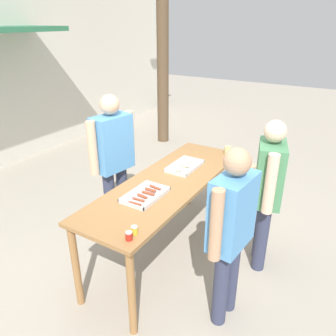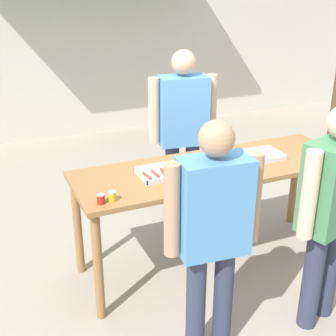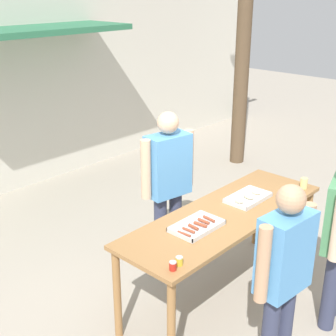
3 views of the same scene
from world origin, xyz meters
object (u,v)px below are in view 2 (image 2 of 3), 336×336
food_tray_sausages (169,172)px  condiment_jar_ketchup (112,196)px  food_tray_buns (255,157)px  person_customer_with_cup (331,203)px  beer_cup (336,152)px  condiment_jar_mustard (101,199)px  person_customer_holding_hotdog (213,225)px  person_server_behind_table (183,124)px

food_tray_sausages → condiment_jar_ketchup: 0.62m
food_tray_sausages → food_tray_buns: (0.81, -0.00, 0.00)m
person_customer_with_cup → beer_cup: bearing=-149.6°
condiment_jar_mustard → person_customer_with_cup: (1.43, -0.70, 0.00)m
food_tray_sausages → person_customer_holding_hotdog: bearing=-96.2°
person_customer_holding_hotdog → condiment_jar_mustard: bearing=-44.5°
condiment_jar_ketchup → person_server_behind_table: person_server_behind_table is taller
food_tray_sausages → person_server_behind_table: size_ratio=0.27×
person_server_behind_table → person_customer_holding_hotdog: person_server_behind_table is taller
food_tray_buns → person_server_behind_table: size_ratio=0.27×
food_tray_buns → condiment_jar_mustard: condiment_jar_mustard is taller
beer_cup → condiment_jar_ketchup: bearing=-180.0°
person_customer_holding_hotdog → condiment_jar_ketchup: bearing=-49.6°
food_tray_sausages → person_customer_with_cup: person_customer_with_cup is taller
person_server_behind_table → food_tray_sausages: bearing=-112.4°
person_server_behind_table → person_customer_holding_hotdog: size_ratio=1.06×
condiment_jar_mustard → person_customer_with_cup: size_ratio=0.04×
person_customer_holding_hotdog → beer_cup: bearing=-151.7°
condiment_jar_ketchup → person_customer_with_cup: person_customer_with_cup is taller
beer_cup → food_tray_sausages: bearing=169.3°
condiment_jar_ketchup → beer_cup: size_ratio=0.63×
condiment_jar_mustard → food_tray_sausages: bearing=24.2°
food_tray_sausages → condiment_jar_ketchup: condiment_jar_ketchup is taller
person_server_behind_table → person_customer_with_cup: person_server_behind_table is taller
condiment_jar_mustard → condiment_jar_ketchup: same height
food_tray_sausages → person_customer_with_cup: size_ratio=0.29×
condiment_jar_ketchup → beer_cup: bearing=0.0°
condiment_jar_ketchup → person_customer_holding_hotdog: person_customer_holding_hotdog is taller
condiment_jar_mustard → condiment_jar_ketchup: size_ratio=1.00×
condiment_jar_ketchup → person_customer_holding_hotdog: bearing=-55.2°
food_tray_buns → condiment_jar_mustard: 1.48m
person_server_behind_table → person_customer_with_cup: (0.28, -1.81, -0.06)m
food_tray_sausages → food_tray_buns: bearing=-0.1°
food_tray_buns → beer_cup: size_ratio=4.23×
condiment_jar_mustard → person_customer_with_cup: 1.59m
condiment_jar_mustard → person_customer_holding_hotdog: 0.84m
condiment_jar_ketchup → person_server_behind_table: (1.07, 1.11, 0.07)m
person_server_behind_table → condiment_jar_mustard: bearing=-126.6°
condiment_jar_mustard → condiment_jar_ketchup: (0.08, 0.01, 0.00)m
person_customer_holding_hotdog → person_customer_with_cup: (0.89, -0.05, -0.01)m
food_tray_buns → person_server_behind_table: person_server_behind_table is taller
food_tray_sausages → beer_cup: (1.46, -0.28, 0.04)m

